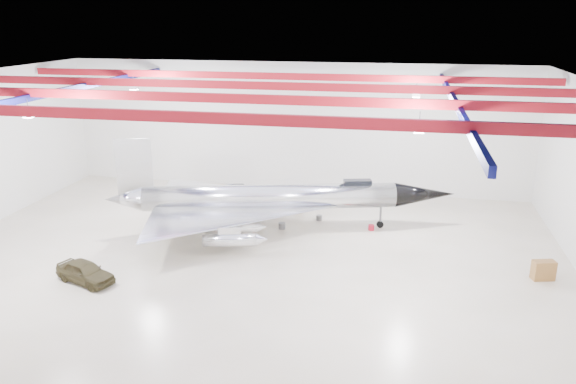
# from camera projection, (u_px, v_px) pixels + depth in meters

# --- Properties ---
(floor) EXTENTS (40.00, 40.00, 0.00)m
(floor) POSITION_uv_depth(u_px,v_px,m) (248.00, 255.00, 35.98)
(floor) COLOR #BDB296
(floor) RESTS_ON ground
(wall_back) EXTENTS (40.00, 0.00, 40.00)m
(wall_back) POSITION_uv_depth(u_px,v_px,m) (293.00, 127.00, 48.35)
(wall_back) COLOR silver
(wall_back) RESTS_ON floor
(ceiling) EXTENTS (40.00, 40.00, 0.00)m
(ceiling) POSITION_uv_depth(u_px,v_px,m) (243.00, 81.00, 32.69)
(ceiling) COLOR #0A0F38
(ceiling) RESTS_ON wall_back
(ceiling_structure) EXTENTS (39.50, 29.50, 1.08)m
(ceiling_structure) POSITION_uv_depth(u_px,v_px,m) (244.00, 93.00, 32.89)
(ceiling_structure) COLOR maroon
(ceiling_structure) RESTS_ON ceiling
(jet_aircraft) EXTENTS (24.34, 17.24, 6.75)m
(jet_aircraft) POSITION_uv_depth(u_px,v_px,m) (269.00, 200.00, 39.52)
(jet_aircraft) COLOR silver
(jet_aircraft) RESTS_ON floor
(jeep) EXTENTS (4.06, 2.70, 1.28)m
(jeep) POSITION_uv_depth(u_px,v_px,m) (85.00, 272.00, 32.06)
(jeep) COLOR #3B341D
(jeep) RESTS_ON floor
(desk) EXTENTS (1.38, 0.94, 1.16)m
(desk) POSITION_uv_depth(u_px,v_px,m) (543.00, 270.00, 32.41)
(desk) COLOR brown
(desk) RESTS_ON floor
(crate_ply) EXTENTS (0.62, 0.52, 0.39)m
(crate_ply) POSITION_uv_depth(u_px,v_px,m) (190.00, 219.00, 41.68)
(crate_ply) COLOR olive
(crate_ply) RESTS_ON floor
(toolbox_red) EXTENTS (0.59, 0.53, 0.34)m
(toolbox_red) POSITION_uv_depth(u_px,v_px,m) (249.00, 213.00, 42.98)
(toolbox_red) COLOR #A51024
(toolbox_red) RESTS_ON floor
(engine_drum) EXTENTS (0.53, 0.53, 0.45)m
(engine_drum) POSITION_uv_depth(u_px,v_px,m) (282.00, 226.00, 40.30)
(engine_drum) COLOR #59595B
(engine_drum) RESTS_ON floor
(parts_bin) EXTENTS (0.56, 0.45, 0.39)m
(parts_bin) POSITION_uv_depth(u_px,v_px,m) (299.00, 210.00, 43.62)
(parts_bin) COLOR olive
(parts_bin) RESTS_ON floor
(tool_chest) EXTENTS (0.48, 0.48, 0.39)m
(tool_chest) POSITION_uv_depth(u_px,v_px,m) (371.00, 228.00, 40.05)
(tool_chest) COLOR #A51024
(tool_chest) RESTS_ON floor
(oil_barrel) EXTENTS (0.58, 0.53, 0.33)m
(oil_barrel) POSITION_uv_depth(u_px,v_px,m) (233.00, 228.00, 40.11)
(oil_barrel) COLOR olive
(oil_barrel) RESTS_ON floor
(spares_box) EXTENTS (0.55, 0.55, 0.39)m
(spares_box) POSITION_uv_depth(u_px,v_px,m) (319.00, 218.00, 41.97)
(spares_box) COLOR #59595B
(spares_box) RESTS_ON floor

